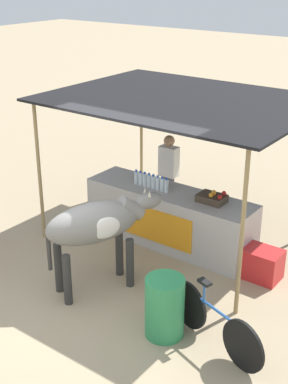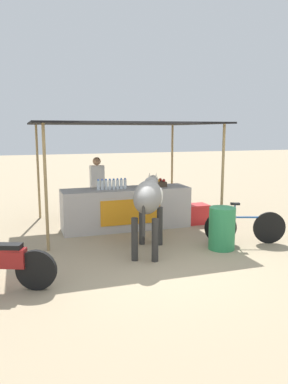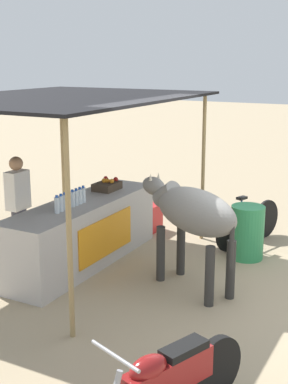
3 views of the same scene
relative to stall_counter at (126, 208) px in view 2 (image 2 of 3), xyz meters
The scene contains 10 objects.
ground_plane 2.25m from the stall_counter, 90.00° to the right, with size 60.00×60.00×0.00m, color tan.
stall_counter is the anchor object (origin of this frame).
stall_awning 1.93m from the stall_counter, 90.00° to the left, with size 4.20×3.20×2.48m.
water_bottle_row 0.69m from the stall_counter, behind, with size 0.70×0.07×0.25m.
fruit_crate 0.96m from the stall_counter, ahead, with size 0.44×0.32×0.18m.
vendor_behind_counter 0.99m from the stall_counter, 125.20° to the left, with size 0.34×0.22×1.65m.
cooler_box 1.78m from the stall_counter, ahead, with size 0.60×0.44×0.48m, color red.
water_barrel 2.50m from the stall_counter, 57.29° to the right, with size 0.51×0.51×0.83m, color #2D8C51.
cow 1.86m from the stall_counter, 91.63° to the right, with size 1.12×1.80×1.44m.
bicycle_leaning 2.77m from the stall_counter, 44.22° to the right, with size 1.59×0.57×0.85m.
Camera 2 is at (-2.33, -6.14, 2.32)m, focal length 35.00 mm.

